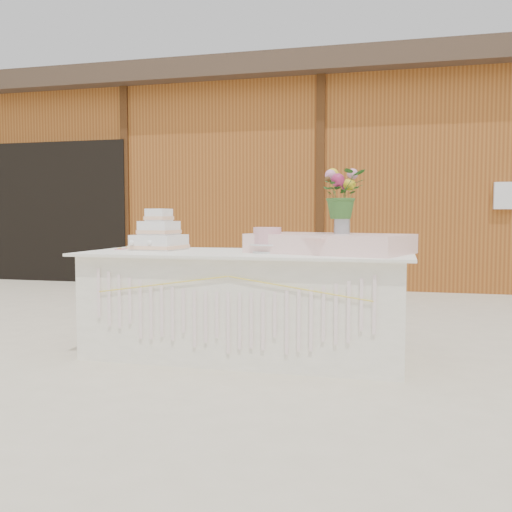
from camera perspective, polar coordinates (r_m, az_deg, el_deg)
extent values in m
plane|color=beige|center=(4.31, -0.99, -9.87)|extent=(80.00, 80.00, 0.00)
cube|color=#92541E|center=(10.11, 8.00, 6.61)|extent=(12.00, 4.00, 3.00)
cube|color=#3D2E22|center=(10.32, 8.09, 15.81)|extent=(12.60, 4.60, 0.30)
cube|color=black|center=(9.61, -19.32, 4.18)|extent=(2.40, 0.08, 2.20)
cube|color=white|center=(4.23, -1.00, -4.94)|extent=(2.28, 0.88, 0.75)
cube|color=white|center=(4.19, -1.01, 0.27)|extent=(2.40, 1.00, 0.02)
cube|color=white|center=(4.53, -9.66, 1.37)|extent=(0.38, 0.38, 0.12)
cube|color=#FBC39F|center=(4.53, -9.65, 0.92)|extent=(0.40, 0.40, 0.03)
cube|color=white|center=(4.53, -9.67, 2.79)|extent=(0.28, 0.28, 0.11)
cube|color=#FBC39F|center=(4.53, -9.67, 2.41)|extent=(0.29, 0.29, 0.03)
cube|color=white|center=(4.53, -9.69, 4.07)|extent=(0.18, 0.18, 0.10)
cube|color=#FBC39F|center=(4.53, -9.68, 3.76)|extent=(0.19, 0.19, 0.03)
cylinder|color=silver|center=(4.09, 1.13, 0.41)|extent=(0.22, 0.22, 0.01)
cylinder|color=silver|center=(4.08, 1.13, 0.79)|extent=(0.06, 0.06, 0.04)
cylinder|color=silver|center=(4.08, 1.13, 1.15)|extent=(0.25, 0.25, 0.01)
cylinder|color=#E4A4AA|center=(4.08, 1.13, 2.06)|extent=(0.20, 0.20, 0.12)
cube|color=#FED3CC|center=(4.11, 7.38, 1.25)|extent=(1.22, 0.93, 0.14)
cylinder|color=#ADADB2|center=(4.10, 8.60, 3.29)|extent=(0.11, 0.11, 0.16)
imported|color=#305F26|center=(4.10, 8.64, 6.80)|extent=(0.40, 0.38, 0.35)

